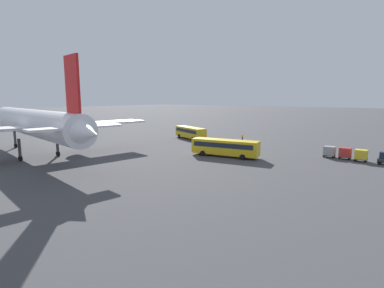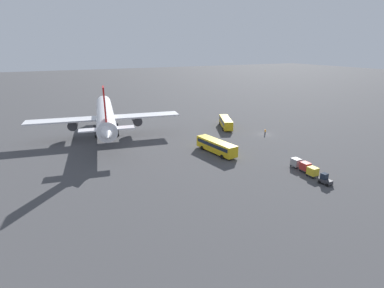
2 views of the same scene
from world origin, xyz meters
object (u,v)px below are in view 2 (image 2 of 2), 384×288
at_px(shuttle_bus_near, 226,122).
at_px(cargo_cart_yellow, 313,171).
at_px(shuttle_bus_far, 216,146).
at_px(cargo_cart_red, 305,166).
at_px(worker_person, 265,132).
at_px(cargo_cart_grey, 296,162).
at_px(baggage_tug, 325,179).
at_px(airplane, 105,115).

height_order(shuttle_bus_near, cargo_cart_yellow, shuttle_bus_near).
height_order(shuttle_bus_far, cargo_cart_red, shuttle_bus_far).
xyz_separation_m(worker_person, cargo_cart_grey, (-23.45, 10.70, 0.32)).
distance_m(shuttle_bus_near, cargo_cart_red, 38.57).
height_order(baggage_tug, cargo_cart_red, baggage_tug).
relative_size(shuttle_bus_far, baggage_tug, 5.18).
height_order(shuttle_bus_near, baggage_tug, shuttle_bus_near).
xyz_separation_m(airplane, shuttle_bus_near, (-7.75, -36.88, -4.37)).
bearing_deg(airplane, cargo_cart_grey, -133.80).
relative_size(shuttle_bus_near, cargo_cart_grey, 5.88).
bearing_deg(shuttle_bus_near, cargo_cart_red, -162.99).
bearing_deg(airplane, shuttle_bus_near, -92.43).
distance_m(shuttle_bus_near, worker_person, 13.79).
xyz_separation_m(shuttle_bus_far, cargo_cart_red, (-18.57, -10.95, -0.72)).
relative_size(airplane, shuttle_bus_far, 3.82).
xyz_separation_m(worker_person, cargo_cart_yellow, (-28.70, 11.30, 0.32)).
xyz_separation_m(shuttle_bus_near, shuttle_bus_far, (-19.75, 15.32, 0.00)).
height_order(cargo_cart_yellow, cargo_cart_red, same).
bearing_deg(cargo_cart_yellow, cargo_cart_red, -14.09).
distance_m(airplane, shuttle_bus_near, 37.94).
height_order(shuttle_bus_near, shuttle_bus_far, shuttle_bus_far).
bearing_deg(airplane, cargo_cart_red, -135.35).
relative_size(worker_person, cargo_cart_yellow, 0.84).
xyz_separation_m(baggage_tug, cargo_cart_grey, (8.75, -1.05, 0.25)).
bearing_deg(worker_person, shuttle_bus_far, 109.17).
distance_m(baggage_tug, worker_person, 34.28).
height_order(worker_person, cargo_cart_yellow, cargo_cart_yellow).
bearing_deg(shuttle_bus_far, airplane, 29.31).
distance_m(airplane, cargo_cart_red, 56.61).
bearing_deg(baggage_tug, airplane, 25.86).
xyz_separation_m(baggage_tug, cargo_cart_yellow, (3.50, -0.45, 0.25)).
relative_size(baggage_tug, cargo_cart_red, 1.22).
relative_size(shuttle_bus_far, worker_person, 7.47).
xyz_separation_m(cargo_cart_yellow, cargo_cart_red, (2.62, -0.66, 0.00)).
bearing_deg(cargo_cart_grey, cargo_cart_red, -178.78).
xyz_separation_m(cargo_cart_red, cargo_cart_grey, (2.62, 0.06, 0.00)).
distance_m(shuttle_bus_far, cargo_cart_grey, 19.32).
bearing_deg(cargo_cart_grey, cargo_cart_yellow, 173.45).
relative_size(shuttle_bus_near, cargo_cart_red, 5.88).
height_order(shuttle_bus_far, worker_person, shuttle_bus_far).
relative_size(baggage_tug, cargo_cart_grey, 1.22).
bearing_deg(cargo_cart_yellow, baggage_tug, 172.69).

